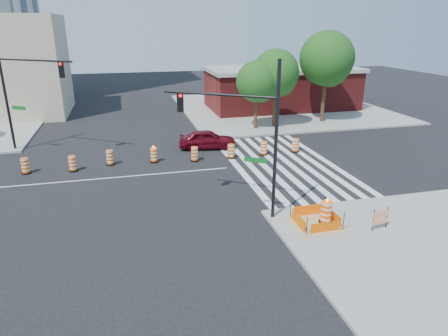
% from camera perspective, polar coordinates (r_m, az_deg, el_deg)
% --- Properties ---
extents(ground, '(120.00, 120.00, 0.00)m').
position_cam_1_polar(ground, '(25.82, -14.88, -1.28)').
color(ground, black).
rests_on(ground, ground).
extents(sidewalk_ne, '(22.00, 22.00, 0.15)m').
position_cam_1_polar(sidewalk_ne, '(46.47, 8.00, 8.51)').
color(sidewalk_ne, gray).
rests_on(sidewalk_ne, ground).
extents(crosswalk_east, '(6.75, 13.50, 0.01)m').
position_cam_1_polar(crosswalk_east, '(27.77, 8.26, 0.69)').
color(crosswalk_east, silver).
rests_on(crosswalk_east, ground).
extents(lane_centerline, '(14.00, 0.12, 0.01)m').
position_cam_1_polar(lane_centerline, '(25.82, -14.88, -1.27)').
color(lane_centerline, silver).
rests_on(lane_centerline, ground).
extents(excavation_pit, '(2.20, 2.20, 0.90)m').
position_cam_1_polar(excavation_pit, '(19.40, 12.95, -7.60)').
color(excavation_pit, tan).
rests_on(excavation_pit, ground).
extents(brick_storefront, '(16.50, 8.50, 4.60)m').
position_cam_1_polar(brick_storefront, '(46.09, 8.13, 11.24)').
color(brick_storefront, maroon).
rests_on(brick_storefront, ground).
extents(red_coupe, '(4.51, 2.35, 1.46)m').
position_cam_1_polar(red_coupe, '(30.67, -2.44, 4.14)').
color(red_coupe, '#570713').
rests_on(red_coupe, ground).
extents(signal_pole_se, '(4.77, 3.26, 7.48)m').
position_cam_1_polar(signal_pole_se, '(18.62, 2.79, 6.13)').
color(signal_pole_se, black).
rests_on(signal_pole_se, ground).
extents(signal_pole_nw, '(5.36, 3.77, 8.48)m').
position_cam_1_polar(signal_pole_nw, '(31.95, -26.91, 10.87)').
color(signal_pole_nw, black).
rests_on(signal_pole_nw, ground).
extents(pit_drum, '(0.65, 0.65, 1.27)m').
position_cam_1_polar(pit_drum, '(19.38, 14.38, -6.26)').
color(pit_drum, black).
rests_on(pit_drum, ground).
extents(barricade, '(0.90, 0.19, 1.07)m').
position_cam_1_polar(barricade, '(19.55, 21.42, -6.64)').
color(barricade, '#FF5A05').
rests_on(barricade, ground).
extents(tree_north_c, '(3.61, 3.61, 6.14)m').
position_cam_1_polar(tree_north_c, '(35.89, 4.72, 11.90)').
color(tree_north_c, '#382314').
rests_on(tree_north_c, ground).
extents(tree_north_d, '(4.16, 4.16, 7.08)m').
position_cam_1_polar(tree_north_d, '(36.84, 7.44, 13.00)').
color(tree_north_d, '#382314').
rests_on(tree_north_d, ground).
extents(tree_north_e, '(5.06, 5.06, 8.60)m').
position_cam_1_polar(tree_north_e, '(39.57, 14.47, 14.51)').
color(tree_north_e, '#382314').
rests_on(tree_north_e, ground).
extents(median_drum_2, '(0.60, 0.60, 1.02)m').
position_cam_1_polar(median_drum_2, '(28.41, -26.50, 0.21)').
color(median_drum_2, black).
rests_on(median_drum_2, ground).
extents(median_drum_3, '(0.60, 0.60, 1.02)m').
position_cam_1_polar(median_drum_3, '(27.64, -20.80, 0.52)').
color(median_drum_3, black).
rests_on(median_drum_3, ground).
extents(median_drum_4, '(0.60, 0.60, 1.02)m').
position_cam_1_polar(median_drum_4, '(28.11, -15.96, 1.37)').
color(median_drum_4, black).
rests_on(median_drum_4, ground).
extents(median_drum_5, '(0.60, 0.60, 1.18)m').
position_cam_1_polar(median_drum_5, '(27.99, -9.96, 1.79)').
color(median_drum_5, black).
rests_on(median_drum_5, ground).
extents(median_drum_6, '(0.60, 0.60, 1.02)m').
position_cam_1_polar(median_drum_6, '(27.84, -4.21, 1.93)').
color(median_drum_6, black).
rests_on(median_drum_6, ground).
extents(median_drum_7, '(0.60, 0.60, 1.02)m').
position_cam_1_polar(median_drum_7, '(28.39, 1.02, 2.33)').
color(median_drum_7, black).
rests_on(median_drum_7, ground).
extents(median_drum_8, '(0.60, 0.60, 1.02)m').
position_cam_1_polar(median_drum_8, '(29.28, 5.70, 2.78)').
color(median_drum_8, black).
rests_on(median_drum_8, ground).
extents(median_drum_9, '(0.60, 0.60, 1.02)m').
position_cam_1_polar(median_drum_9, '(30.30, 10.18, 3.15)').
color(median_drum_9, black).
rests_on(median_drum_9, ground).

